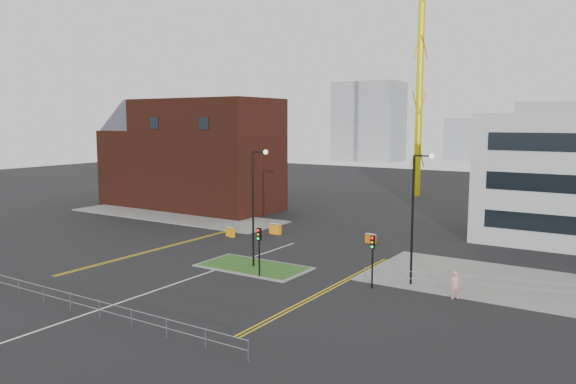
% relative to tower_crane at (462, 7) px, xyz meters
% --- Properties ---
extents(ground, '(200.00, 200.00, 0.00)m').
position_rel_tower_crane_xyz_m(ground, '(-3.18, -57.26, -27.58)').
color(ground, black).
rests_on(ground, ground).
extents(pavement_left, '(28.00, 8.00, 0.12)m').
position_rel_tower_crane_xyz_m(pavement_left, '(-23.18, -35.26, -27.52)').
color(pavement_left, slate).
rests_on(pavement_left, ground).
extents(pavement_right, '(24.00, 10.00, 0.12)m').
position_rel_tower_crane_xyz_m(pavement_right, '(18.82, -43.26, -27.52)').
color(pavement_right, slate).
rests_on(pavement_right, ground).
extents(island_kerb, '(8.60, 4.60, 0.08)m').
position_rel_tower_crane_xyz_m(island_kerb, '(-1.18, -49.26, -27.54)').
color(island_kerb, slate).
rests_on(island_kerb, ground).
extents(grass_island, '(8.00, 4.00, 0.12)m').
position_rel_tower_crane_xyz_m(grass_island, '(-1.18, -49.26, -27.52)').
color(grass_island, '#214F1A').
rests_on(grass_island, ground).
extents(brick_building, '(24.20, 10.07, 14.24)m').
position_rel_tower_crane_xyz_m(brick_building, '(-26.15, -29.26, -20.73)').
color(brick_building, '#421B10').
rests_on(brick_building, ground).
extents(tower_crane, '(48.96, 22.16, 40.09)m').
position_rel_tower_crane_xyz_m(tower_crane, '(0.00, 0.00, 0.00)').
color(tower_crane, yellow).
rests_on(tower_crane, ground).
extents(streetlamp_island, '(1.46, 0.36, 9.18)m').
position_rel_tower_crane_xyz_m(streetlamp_island, '(-0.96, -49.26, -22.16)').
color(streetlamp_island, black).
rests_on(streetlamp_island, ground).
extents(streetlamp_right_near, '(1.46, 0.36, 9.18)m').
position_rel_tower_crane_xyz_m(streetlamp_right_near, '(11.04, -47.26, -22.16)').
color(streetlamp_right_near, black).
rests_on(streetlamp_right_near, ground).
extents(traffic_light_island, '(0.28, 0.33, 3.65)m').
position_rel_tower_crane_xyz_m(traffic_light_island, '(0.82, -51.28, -25.01)').
color(traffic_light_island, black).
rests_on(traffic_light_island, ground).
extents(traffic_light_right, '(0.28, 0.33, 3.65)m').
position_rel_tower_crane_xyz_m(traffic_light_right, '(8.82, -49.28, -25.01)').
color(traffic_light_right, black).
rests_on(traffic_light_right, ground).
extents(railing_front, '(24.05, 0.05, 1.10)m').
position_rel_tower_crane_xyz_m(railing_front, '(-3.18, -63.26, -26.79)').
color(railing_front, gray).
rests_on(railing_front, ground).
extents(railing_left, '(6.05, 0.05, 1.10)m').
position_rel_tower_crane_xyz_m(railing_left, '(-14.18, -39.26, -26.83)').
color(railing_left, gray).
rests_on(railing_left, ground).
extents(railing_right, '(19.05, 5.05, 1.10)m').
position_rel_tower_crane_xyz_m(railing_right, '(17.32, -45.76, -26.80)').
color(railing_right, gray).
rests_on(railing_right, ground).
extents(centre_line, '(0.15, 30.00, 0.01)m').
position_rel_tower_crane_xyz_m(centre_line, '(-3.18, -55.26, -27.57)').
color(centre_line, silver).
rests_on(centre_line, ground).
extents(yellow_left_a, '(0.12, 24.00, 0.01)m').
position_rel_tower_crane_xyz_m(yellow_left_a, '(-12.18, -47.26, -27.57)').
color(yellow_left_a, gold).
rests_on(yellow_left_a, ground).
extents(yellow_left_b, '(0.12, 24.00, 0.01)m').
position_rel_tower_crane_xyz_m(yellow_left_b, '(-11.88, -47.26, -27.57)').
color(yellow_left_b, gold).
rests_on(yellow_left_b, ground).
extents(yellow_right_a, '(0.12, 20.00, 0.01)m').
position_rel_tower_crane_xyz_m(yellow_right_a, '(6.32, -51.26, -27.57)').
color(yellow_right_a, gold).
rests_on(yellow_right_a, ground).
extents(yellow_right_b, '(0.12, 20.00, 0.01)m').
position_rel_tower_crane_xyz_m(yellow_right_b, '(6.62, -51.26, -27.57)').
color(yellow_right_b, gold).
rests_on(yellow_right_b, ground).
extents(skyline_a, '(18.00, 12.00, 22.00)m').
position_rel_tower_crane_xyz_m(skyline_a, '(-43.18, 62.74, -16.58)').
color(skyline_a, gray).
rests_on(skyline_a, ground).
extents(skyline_b, '(24.00, 12.00, 16.00)m').
position_rel_tower_crane_xyz_m(skyline_b, '(6.82, 72.74, -19.58)').
color(skyline_b, gray).
rests_on(skyline_b, ground).
extents(skyline_d, '(30.00, 12.00, 12.00)m').
position_rel_tower_crane_xyz_m(skyline_d, '(-11.18, 82.74, -21.58)').
color(skyline_d, gray).
rests_on(skyline_d, ground).
extents(pedestrian, '(0.78, 0.75, 1.80)m').
position_rel_tower_crane_xyz_m(pedestrian, '(14.25, -48.46, -26.68)').
color(pedestrian, pink).
rests_on(pedestrian, ground).
extents(barrier_left, '(1.17, 0.69, 0.93)m').
position_rel_tower_crane_xyz_m(barrier_left, '(-10.01, -41.10, -27.07)').
color(barrier_left, '#FF980E').
rests_on(barrier_left, ground).
extents(barrier_mid, '(1.28, 0.50, 1.06)m').
position_rel_tower_crane_xyz_m(barrier_mid, '(-6.99, -37.68, -27.00)').
color(barrier_mid, orange).
rests_on(barrier_mid, ground).
extents(barrier_right, '(1.09, 0.51, 0.88)m').
position_rel_tower_crane_xyz_m(barrier_right, '(2.82, -36.35, -27.10)').
color(barrier_right, '#D05F0B').
rests_on(barrier_right, ground).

